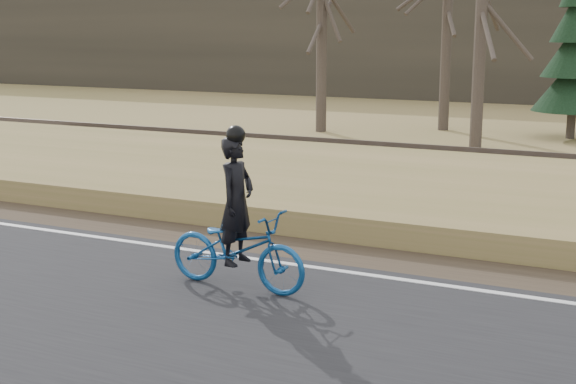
% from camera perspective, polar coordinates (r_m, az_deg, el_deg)
% --- Properties ---
extents(cyclist, '(2.11, 0.82, 2.24)m').
position_cam_1_polar(cyclist, '(10.88, -3.64, -3.27)').
color(cyclist, navy).
rests_on(cyclist, road).
extents(bare_tree_far_left, '(0.36, 0.36, 7.48)m').
position_cam_1_polar(bare_tree_far_left, '(27.61, 2.42, 12.05)').
color(bare_tree_far_left, '#493F36').
rests_on(bare_tree_far_left, ground).
extents(bare_tree_left, '(0.36, 0.36, 8.20)m').
position_cam_1_polar(bare_tree_left, '(28.54, 11.28, 12.54)').
color(bare_tree_left, '#493F36').
rests_on(bare_tree_left, ground).
extents(bare_tree_near_left, '(0.36, 0.36, 7.99)m').
position_cam_1_polar(bare_tree_near_left, '(24.32, 13.60, 12.38)').
color(bare_tree_near_left, '#493F36').
rests_on(bare_tree_near_left, ground).
extents(conifer, '(2.60, 2.60, 5.90)m').
position_cam_1_polar(conifer, '(27.43, 19.81, 9.40)').
color(conifer, '#493F36').
rests_on(conifer, ground).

